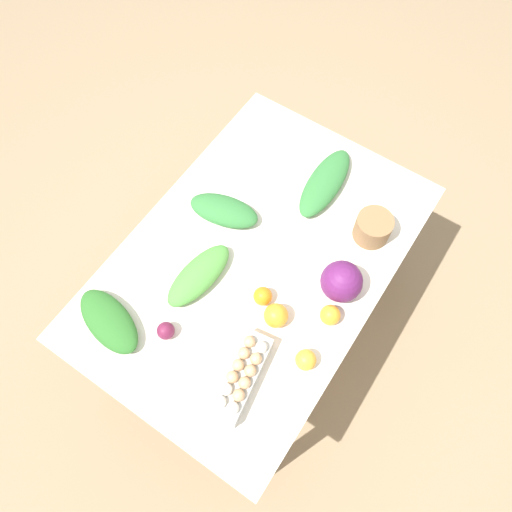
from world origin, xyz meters
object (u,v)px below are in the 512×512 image
(greens_bunch_dandelion, at_px, (224,211))
(orange_2, at_px, (306,360))
(orange_0, at_px, (276,316))
(paper_bag, at_px, (373,228))
(orange_1, at_px, (330,315))
(cabbage_purple, at_px, (341,281))
(greens_bunch_chard, at_px, (325,183))
(greens_bunch_scallion, at_px, (199,275))
(egg_carton, at_px, (242,376))
(beet_root, at_px, (166,331))
(greens_bunch_kale, at_px, (109,321))
(orange_3, at_px, (263,296))

(greens_bunch_dandelion, relative_size, orange_2, 3.82)
(orange_0, xyz_separation_m, orange_2, (-0.07, -0.16, -0.01))
(paper_bag, bearing_deg, orange_1, -174.09)
(cabbage_purple, bearing_deg, greens_bunch_dandelion, 87.33)
(greens_bunch_dandelion, relative_size, orange_1, 3.77)
(paper_bag, height_order, orange_1, paper_bag)
(greens_bunch_dandelion, height_order, greens_bunch_chard, greens_bunch_dandelion)
(greens_bunch_scallion, distance_m, orange_0, 0.30)
(egg_carton, relative_size, greens_bunch_dandelion, 1.14)
(beet_root, bearing_deg, egg_carton, -87.06)
(paper_bag, bearing_deg, orange_2, -174.81)
(egg_carton, bearing_deg, greens_bunch_scallion, 48.57)
(paper_bag, height_order, orange_0, paper_bag)
(beet_root, relative_size, orange_0, 0.72)
(greens_bunch_chard, relative_size, greens_bunch_kale, 1.26)
(cabbage_purple, height_order, orange_2, cabbage_purple)
(egg_carton, relative_size, orange_0, 3.63)
(paper_bag, xyz_separation_m, orange_0, (-0.47, 0.11, -0.01))
(cabbage_purple, bearing_deg, orange_1, -166.81)
(orange_1, bearing_deg, cabbage_purple, 13.19)
(egg_carton, height_order, orange_1, egg_carton)
(greens_bunch_dandelion, bearing_deg, orange_3, -123.36)
(greens_bunch_dandelion, distance_m, orange_3, 0.36)
(cabbage_purple, bearing_deg, greens_bunch_kale, 133.15)
(cabbage_purple, distance_m, orange_0, 0.25)
(paper_bag, distance_m, greens_bunch_kale, 0.96)
(orange_3, bearing_deg, greens_bunch_kale, 133.76)
(greens_bunch_chard, bearing_deg, orange_3, -173.42)
(paper_bag, distance_m, orange_3, 0.47)
(egg_carton, distance_m, greens_bunch_dandelion, 0.61)
(egg_carton, relative_size, greens_bunch_scallion, 1.04)
(orange_2, bearing_deg, orange_3, 65.73)
(greens_bunch_chard, height_order, orange_3, orange_3)
(greens_bunch_kale, distance_m, orange_1, 0.73)
(orange_2, bearing_deg, orange_0, 66.23)
(orange_3, bearing_deg, beet_root, 144.62)
(cabbage_purple, relative_size, beet_root, 2.40)
(paper_bag, bearing_deg, orange_0, 166.80)
(beet_root, bearing_deg, paper_bag, -28.37)
(egg_carton, bearing_deg, greens_bunch_chard, 2.30)
(greens_bunch_chard, bearing_deg, cabbage_purple, -142.84)
(greens_bunch_dandelion, height_order, orange_3, same)
(cabbage_purple, xyz_separation_m, beet_root, (-0.45, 0.39, -0.04))
(orange_0, bearing_deg, orange_3, 64.69)
(greens_bunch_chard, bearing_deg, beet_root, 170.16)
(greens_bunch_scallion, distance_m, orange_3, 0.23)
(orange_2, distance_m, orange_3, 0.26)
(greens_bunch_scallion, relative_size, greens_bunch_dandelion, 1.09)
(greens_bunch_chard, bearing_deg, egg_carton, -168.80)
(beet_root, relative_size, orange_2, 0.87)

